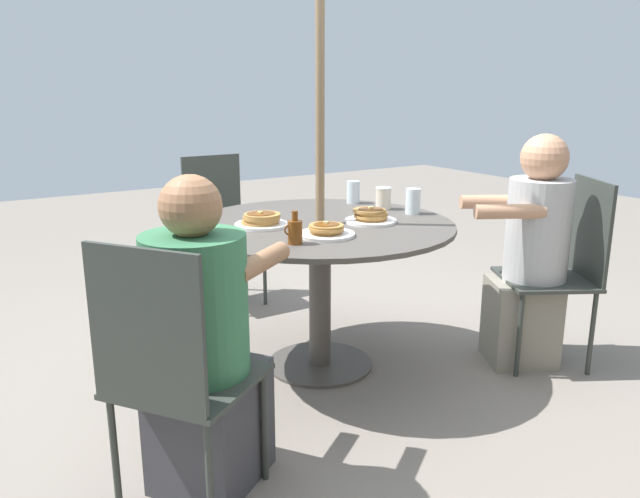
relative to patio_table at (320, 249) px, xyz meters
The scene contains 15 objects.
ground_plane 0.61m from the patio_table, ahead, with size 12.00×12.00×0.00m, color gray.
patio_table is the anchor object (origin of this frame).
umbrella_pole 0.58m from the patio_table, ahead, with size 0.04×0.04×2.40m, color #846B4C.
patio_chair_north 1.24m from the patio_table, 90.09° to the right, with size 0.43×0.43×0.95m.
patio_chair_east 1.24m from the patio_table, 35.43° to the left, with size 0.59×0.59×0.95m.
diner_east 1.06m from the patio_table, 35.43° to the left, with size 0.60×0.56×1.12m.
patio_chair_south 1.24m from the patio_table, 150.89° to the left, with size 0.58×0.58×0.95m.
diner_south 1.06m from the patio_table, 150.89° to the left, with size 0.57×0.50×1.17m.
pancake_plate_a 0.32m from the patio_table, 63.60° to the left, with size 0.25×0.25×0.06m.
pancake_plate_b 0.33m from the patio_table, 16.60° to the right, with size 0.25×0.25×0.07m.
pancake_plate_c 0.29m from the patio_table, 149.35° to the left, with size 0.25×0.25×0.08m.
syrup_bottle 0.47m from the patio_table, 43.47° to the left, with size 0.08×0.06×0.14m.
coffee_cup 0.52m from the patio_table, 166.82° to the right, with size 0.08×0.08×0.12m.
drinking_glass_a 0.58m from the patio_table, 142.06° to the right, with size 0.07×0.07×0.12m, color silver.
drinking_glass_b 0.56m from the patio_table, behind, with size 0.08×0.08×0.13m, color silver.
Camera 1 is at (1.57, 2.49, 1.39)m, focal length 35.00 mm.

